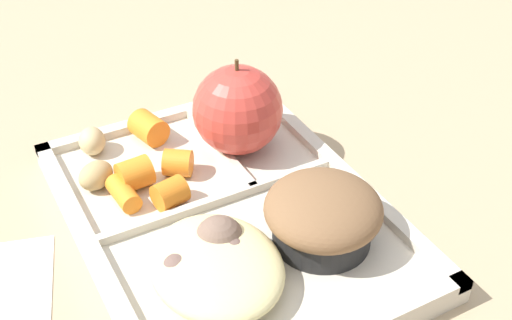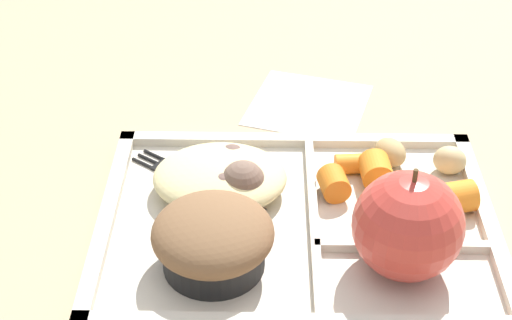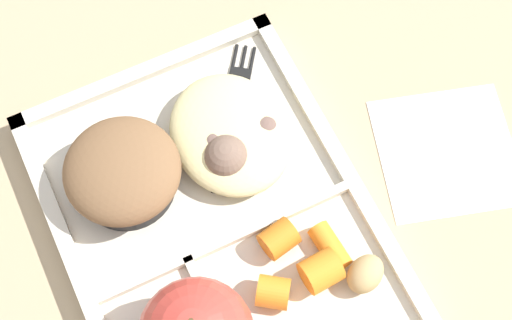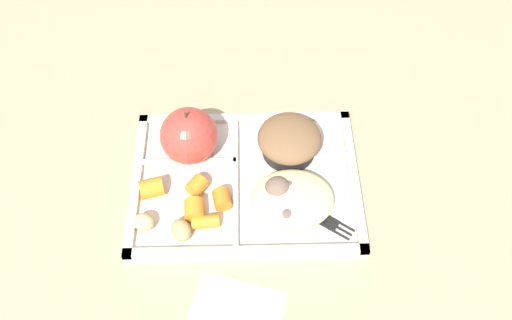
{
  "view_description": "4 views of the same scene",
  "coord_description": "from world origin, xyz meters",
  "views": [
    {
      "loc": [
        0.39,
        -0.18,
        0.39
      ],
      "look_at": [
        0.01,
        0.02,
        0.07
      ],
      "focal_mm": 47.51,
      "sensor_mm": 36.0,
      "label": 1
    },
    {
      "loc": [
        0.03,
        0.5,
        0.44
      ],
      "look_at": [
        0.03,
        -0.02,
        0.06
      ],
      "focal_mm": 55.66,
      "sensor_mm": 36.0,
      "label": 2
    },
    {
      "loc": [
        -0.2,
        0.06,
        0.61
      ],
      "look_at": [
        0.02,
        -0.04,
        0.08
      ],
      "focal_mm": 55.24,
      "sensor_mm": 36.0,
      "label": 3
    },
    {
      "loc": [
        0.01,
        -0.44,
        0.68
      ],
      "look_at": [
        0.02,
        -0.0,
        0.07
      ],
      "focal_mm": 39.01,
      "sensor_mm": 36.0,
      "label": 4
    }
  ],
  "objects": [
    {
      "name": "carrot_slice_center",
      "position": [
        -0.07,
        -0.05,
        0.03
      ],
      "size": [
        0.03,
        0.03,
        0.03
      ],
      "primitive_type": "cylinder",
      "rotation": [
        0.0,
        1.57,
        4.78
      ],
      "color": "orange",
      "rests_on": "lunch_tray"
    },
    {
      "name": "carrot_slice_edge",
      "position": [
        -0.03,
        -0.04,
        0.03
      ],
      "size": [
        0.03,
        0.03,
        0.02
      ],
      "primitive_type": "cylinder",
      "rotation": [
        0.0,
        1.57,
        4.91
      ],
      "color": "orange",
      "rests_on": "lunch_tray"
    },
    {
      "name": "carrot_slice_diagonal",
      "position": [
        -0.13,
        -0.02,
        0.03
      ],
      "size": [
        0.04,
        0.03,
        0.03
      ],
      "primitive_type": "cylinder",
      "rotation": [
        0.0,
        1.57,
        3.4
      ],
      "color": "orange",
      "rests_on": "lunch_tray"
    },
    {
      "name": "plastic_fork",
      "position": [
        0.09,
        -0.06,
        0.02
      ],
      "size": [
        0.12,
        0.09,
        0.0
      ],
      "color": "black",
      "rests_on": "lunch_tray"
    },
    {
      "name": "carrot_slice_back",
      "position": [
        -0.05,
        -0.07,
        0.02
      ],
      "size": [
        0.04,
        0.02,
        0.02
      ],
      "primitive_type": "cylinder",
      "rotation": [
        0.0,
        1.57,
        3.22
      ],
      "color": "orange",
      "rests_on": "lunch_tray"
    },
    {
      "name": "meatball_front",
      "position": [
        0.06,
        -0.04,
        0.03
      ],
      "size": [
        0.03,
        0.03,
        0.03
      ],
      "primitive_type": "sphere",
      "color": "brown",
      "rests_on": "lunch_tray"
    },
    {
      "name": "green_apple",
      "position": [
        -0.08,
        0.05,
        0.06
      ],
      "size": [
        0.08,
        0.08,
        0.09
      ],
      "color": "#C63D33",
      "rests_on": "lunch_tray"
    },
    {
      "name": "potato_chunk_wedge",
      "position": [
        -0.09,
        -0.08,
        0.03
      ],
      "size": [
        0.04,
        0.04,
        0.02
      ],
      "primitive_type": "ellipsoid",
      "rotation": [
        0.0,
        0.0,
        3.6
      ],
      "color": "tan",
      "rests_on": "lunch_tray"
    },
    {
      "name": "egg_noodle_pile",
      "position": [
        0.07,
        -0.04,
        0.03
      ],
      "size": [
        0.12,
        0.1,
        0.03
      ],
      "primitive_type": "ellipsoid",
      "color": "beige",
      "rests_on": "lunch_tray"
    },
    {
      "name": "meatball_center",
      "position": [
        0.05,
        -0.03,
        0.03
      ],
      "size": [
        0.04,
        0.04,
        0.04
      ],
      "primitive_type": "sphere",
      "color": "#755B4C",
      "rests_on": "lunch_tray"
    },
    {
      "name": "meatball_side",
      "position": [
        0.06,
        -0.03,
        0.03
      ],
      "size": [
        0.03,
        0.03,
        0.03
      ],
      "primitive_type": "sphere",
      "color": "brown",
      "rests_on": "lunch_tray"
    },
    {
      "name": "bran_muffin",
      "position": [
        0.07,
        0.05,
        0.04
      ],
      "size": [
        0.09,
        0.09,
        0.05
      ],
      "color": "black",
      "rests_on": "lunch_tray"
    },
    {
      "name": "ground",
      "position": [
        0.0,
        0.0,
        0.0
      ],
      "size": [
        6.0,
        6.0,
        0.0
      ],
      "primitive_type": "plane",
      "color": "tan"
    },
    {
      "name": "meatball_back",
      "position": [
        0.06,
        -0.07,
        0.03
      ],
      "size": [
        0.03,
        0.03,
        0.03
      ],
      "primitive_type": "sphere",
      "color": "brown",
      "rests_on": "lunch_tray"
    },
    {
      "name": "potato_chunk_browned",
      "position": [
        -0.14,
        -0.07,
        0.03
      ],
      "size": [
        0.03,
        0.03,
        0.03
      ],
      "primitive_type": "ellipsoid",
      "rotation": [
        0.0,
        0.0,
        2.91
      ],
      "color": "tan",
      "rests_on": "lunch_tray"
    },
    {
      "name": "lunch_tray",
      "position": [
        -0.0,
        0.0,
        0.01
      ],
      "size": [
        0.33,
        0.24,
        0.02
      ],
      "color": "beige",
      "rests_on": "ground"
    },
    {
      "name": "carrot_slice_near_corner",
      "position": [
        -0.07,
        -0.01,
        0.03
      ],
      "size": [
        0.03,
        0.03,
        0.02
      ],
      "primitive_type": "cylinder",
      "rotation": [
        0.0,
        1.57,
        4.1
      ],
      "color": "orange",
      "rests_on": "lunch_tray"
    }
  ]
}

